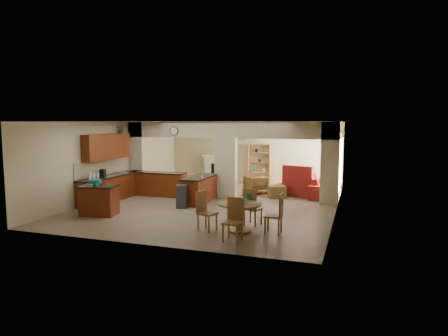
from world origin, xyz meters
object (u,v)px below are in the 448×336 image
(kitchen_island, at_px, (99,200))
(dining_table, at_px, (240,213))
(armchair, at_px, (256,185))
(sofa, at_px, (321,185))

(kitchen_island, relative_size, dining_table, 1.07)
(armchair, bearing_deg, kitchen_island, 12.02)
(kitchen_island, distance_m, armchair, 6.19)
(sofa, bearing_deg, armchair, 95.07)
(armchair, bearing_deg, sofa, 148.54)
(armchair, bearing_deg, dining_table, 57.19)
(kitchen_island, height_order, armchair, kitchen_island)
(dining_table, xyz_separation_m, sofa, (1.49, 6.00, -0.13))
(kitchen_island, xyz_separation_m, dining_table, (4.54, -0.45, 0.04))
(dining_table, bearing_deg, kitchen_island, 174.34)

